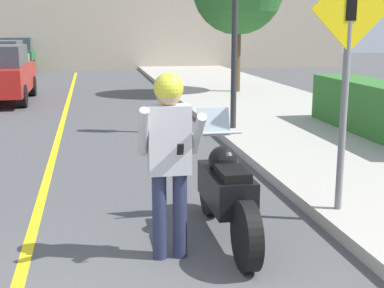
{
  "coord_description": "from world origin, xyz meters",
  "views": [
    {
      "loc": [
        0.1,
        -2.87,
        2.22
      ],
      "look_at": [
        1.13,
        2.55,
        1.0
      ],
      "focal_mm": 50.0,
      "sensor_mm": 36.0,
      "label": 1
    }
  ],
  "objects_px": {
    "motorcycle": "(226,192)",
    "parked_car_grey": "(0,62)",
    "parked_car_green": "(17,54)",
    "crossing_sign": "(347,68)",
    "traffic_light": "(235,0)",
    "person_biker": "(169,146)"
  },
  "relations": [
    {
      "from": "motorcycle",
      "to": "parked_car_grey",
      "type": "xyz_separation_m",
      "value": [
        -4.84,
        17.05,
        0.34
      ]
    },
    {
      "from": "motorcycle",
      "to": "parked_car_grey",
      "type": "bearing_deg",
      "value": 105.84
    },
    {
      "from": "parked_car_green",
      "to": "parked_car_grey",
      "type": "bearing_deg",
      "value": -88.89
    },
    {
      "from": "motorcycle",
      "to": "crossing_sign",
      "type": "relative_size",
      "value": 0.82
    },
    {
      "from": "traffic_light",
      "to": "parked_car_grey",
      "type": "height_order",
      "value": "traffic_light"
    },
    {
      "from": "motorcycle",
      "to": "parked_car_grey",
      "type": "height_order",
      "value": "parked_car_grey"
    },
    {
      "from": "parked_car_grey",
      "to": "parked_car_green",
      "type": "relative_size",
      "value": 1.0
    },
    {
      "from": "traffic_light",
      "to": "parked_car_green",
      "type": "relative_size",
      "value": 0.89
    },
    {
      "from": "crossing_sign",
      "to": "parked_car_grey",
      "type": "xyz_separation_m",
      "value": [
        -6.25,
        16.8,
        -0.92
      ]
    },
    {
      "from": "crossing_sign",
      "to": "parked_car_grey",
      "type": "relative_size",
      "value": 0.64
    },
    {
      "from": "motorcycle",
      "to": "parked_car_grey",
      "type": "distance_m",
      "value": 17.72
    },
    {
      "from": "person_biker",
      "to": "crossing_sign",
      "type": "distance_m",
      "value": 2.26
    },
    {
      "from": "parked_car_green",
      "to": "motorcycle",
      "type": "bearing_deg",
      "value": -77.95
    },
    {
      "from": "crossing_sign",
      "to": "person_biker",
      "type": "bearing_deg",
      "value": -162.86
    },
    {
      "from": "traffic_light",
      "to": "parked_car_grey",
      "type": "relative_size",
      "value": 0.89
    },
    {
      "from": "traffic_light",
      "to": "person_biker",
      "type": "bearing_deg",
      "value": -110.75
    },
    {
      "from": "motorcycle",
      "to": "crossing_sign",
      "type": "height_order",
      "value": "crossing_sign"
    },
    {
      "from": "motorcycle",
      "to": "person_biker",
      "type": "bearing_deg",
      "value": -149.21
    },
    {
      "from": "crossing_sign",
      "to": "parked_car_green",
      "type": "distance_m",
      "value": 23.85
    },
    {
      "from": "traffic_light",
      "to": "parked_car_green",
      "type": "xyz_separation_m",
      "value": [
        -6.48,
        17.84,
        -1.88
      ]
    },
    {
      "from": "parked_car_grey",
      "to": "parked_car_green",
      "type": "bearing_deg",
      "value": 91.11
    },
    {
      "from": "motorcycle",
      "to": "person_biker",
      "type": "xyz_separation_m",
      "value": [
        -0.66,
        -0.39,
        0.61
      ]
    }
  ]
}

